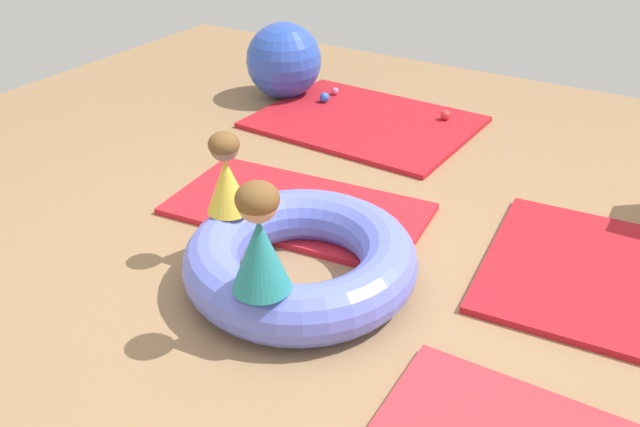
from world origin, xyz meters
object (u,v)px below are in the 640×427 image
Objects in this scene: play_ball_blue at (325,97)px; inflatable_cushion at (300,259)px; play_ball_red at (446,115)px; child_in_yellow at (226,174)px; child_in_teal at (259,239)px; play_ball_pink at (335,91)px; exercise_ball_large at (284,61)px.

inflatable_cushion is at bearing -62.01° from play_ball_blue.
play_ball_red is (-0.17, 2.46, -0.07)m from inflatable_cushion.
child_in_teal is (0.57, -0.48, 0.04)m from child_in_yellow.
play_ball_pink is (-0.76, 2.49, -0.45)m from child_in_yellow.
play_ball_pink is 0.10× the size of exercise_ball_large.
child_in_teal reaches higher than inflatable_cushion.
child_in_teal reaches higher than play_ball_pink.
play_ball_red is 1.07m from play_ball_pink.
inflatable_cushion is 2.30× the size of child_in_teal.
play_ball_red reaches higher than play_ball_pink.
play_ball_pink is at bearing 23.93° from exercise_ball_large.
play_ball_pink is (-1.33, 2.97, -0.49)m from child_in_teal.
inflatable_cushion is at bearing -115.64° from child_in_yellow.
play_ball_blue is at bearing -86.31° from play_ball_pink.
exercise_ball_large is at bearing 108.52° from child_in_teal.
child_in_yellow reaches higher than inflatable_cushion.
child_in_teal is at bearing -154.07° from child_in_yellow.
exercise_ball_large is (-0.42, -0.19, 0.26)m from play_ball_pink.
play_ball_pink is at bearing 93.69° from play_ball_blue.
child_in_teal is 6.48× the size of play_ball_red.
child_in_teal is 3.10m from play_ball_blue.
child_in_yellow reaches higher than play_ball_pink.
child_in_teal is 0.81× the size of exercise_ball_large.
child_in_yellow is (-0.47, 0.02, 0.37)m from inflatable_cushion.
play_ball_blue is at bearing -2.82° from exercise_ball_large.
play_ball_red is 0.12× the size of exercise_ball_large.
child_in_yellow is 2.50m from play_ball_red.
exercise_ball_large is (-1.48, -0.14, 0.25)m from play_ball_red.
play_ball_pink is at bearing 116.24° from inflatable_cushion.
play_ball_red is (-0.26, 2.93, -0.48)m from child_in_teal.
exercise_ball_large is at bearing -174.46° from play_ball_red.
inflatable_cushion is 0.63m from child_in_teal.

